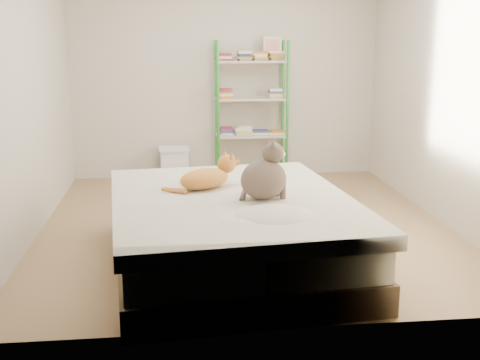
{
  "coord_description": "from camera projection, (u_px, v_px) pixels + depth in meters",
  "views": [
    {
      "loc": [
        -0.65,
        -5.44,
        1.76
      ],
      "look_at": [
        -0.13,
        -0.75,
        0.62
      ],
      "focal_mm": 45.0,
      "sensor_mm": 36.0,
      "label": 1
    }
  ],
  "objects": [
    {
      "name": "room",
      "position": [
        245.0,
        87.0,
        5.43
      ],
      "size": [
        3.81,
        4.21,
        2.61
      ],
      "color": "#94734E",
      "rests_on": "ground"
    },
    {
      "name": "bed",
      "position": [
        231.0,
        232.0,
        4.63
      ],
      "size": [
        1.99,
        2.38,
        0.57
      ],
      "rotation": [
        0.0,
        0.0,
        0.1
      ],
      "color": "brown",
      "rests_on": "ground"
    },
    {
      "name": "orange_cat",
      "position": [
        204.0,
        176.0,
        4.77
      ],
      "size": [
        0.59,
        0.51,
        0.21
      ],
      "primitive_type": null,
      "rotation": [
        0.0,
        0.0,
        0.55
      ],
      "color": "#D98A48",
      "rests_on": "bed"
    },
    {
      "name": "grey_cat",
      "position": [
        264.0,
        171.0,
        4.44
      ],
      "size": [
        0.45,
        0.41,
        0.43
      ],
      "primitive_type": null,
      "rotation": [
        0.0,
        0.0,
        1.86
      ],
      "color": "#745C4C",
      "rests_on": "bed"
    },
    {
      "name": "shelf_unit",
      "position": [
        252.0,
        108.0,
        7.38
      ],
      "size": [
        0.88,
        0.36,
        1.74
      ],
      "color": "green",
      "rests_on": "ground"
    },
    {
      "name": "cardboard_box",
      "position": [
        272.0,
        189.0,
        6.41
      ],
      "size": [
        0.5,
        0.5,
        0.36
      ],
      "rotation": [
        0.0,
        0.0,
        -0.2
      ],
      "color": "#998157",
      "rests_on": "ground"
    },
    {
      "name": "white_bin",
      "position": [
        174.0,
        164.0,
        7.4
      ],
      "size": [
        0.37,
        0.33,
        0.42
      ],
      "rotation": [
        0.0,
        0.0,
        0.04
      ],
      "color": "silver",
      "rests_on": "ground"
    }
  ]
}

